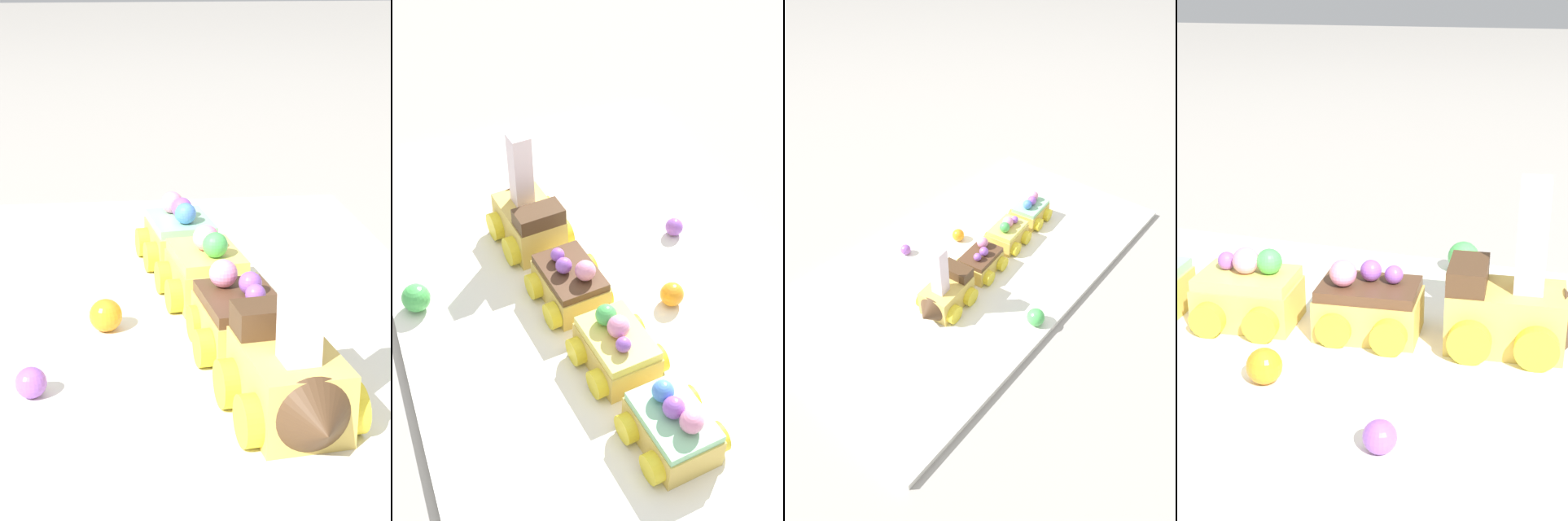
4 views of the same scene
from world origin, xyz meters
The scene contains 9 objects.
ground_plane centered at (0.00, 0.00, 0.00)m, with size 10.00×10.00×0.00m, color gray.
display_board centered at (0.00, 0.00, 0.01)m, with size 0.76×0.42×0.01m, color white.
cake_train_locomotive centered at (0.14, 0.04, 0.04)m, with size 0.12×0.08×0.13m.
cake_car_chocolate centered at (0.03, 0.03, 0.03)m, with size 0.09×0.08×0.06m.
cake_car_lemon centered at (-0.07, 0.02, 0.04)m, with size 0.09×0.08×0.06m.
cake_car_mint centered at (-0.17, 0.01, 0.03)m, with size 0.09×0.08×0.06m.
gumball_purple centered at (0.09, -0.12, 0.02)m, with size 0.02×0.02×0.02m, color #9956C6.
gumball_orange centered at (-0.01, -0.07, 0.02)m, with size 0.03×0.03×0.03m, color orange.
gumball_green centered at (0.07, 0.18, 0.03)m, with size 0.03×0.03×0.03m, color #4CBC56.
Camera 2 is at (-0.48, 0.20, 0.56)m, focal length 50.00 mm.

